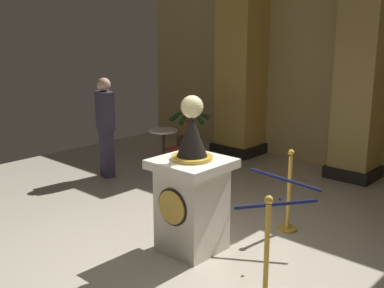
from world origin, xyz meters
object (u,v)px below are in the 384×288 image
Objects in this scene: pedestal_clock at (192,193)px; potted_palm_left at (189,142)px; cafe_chair_red at (184,145)px; bystander_guest at (106,125)px; cafe_table at (164,145)px; stanchion_far at (289,202)px; stanchion_near at (266,263)px.

potted_palm_left is (-2.61, 2.77, -0.33)m from pedestal_clock.
pedestal_clock reaches higher than cafe_chair_red.
potted_palm_left is 1.12× the size of cafe_chair_red.
potted_palm_left is at bearing 79.55° from bystander_guest.
potted_palm_left is 0.83m from cafe_table.
pedestal_clock is 2.43× the size of cafe_table.
potted_palm_left is at bearing 133.28° from pedestal_clock.
cafe_table is (-3.02, 0.76, 0.09)m from stanchion_far.
cafe_chair_red is (1.04, 0.83, -0.32)m from bystander_guest.
pedestal_clock is at bearing -44.80° from cafe_chair_red.
bystander_guest is 1.37m from cafe_chair_red.
bystander_guest reaches higher than cafe_chair_red.
pedestal_clock reaches higher than stanchion_near.
pedestal_clock is at bearing -46.72° from potted_palm_left.
cafe_chair_red is at bearing -51.16° from potted_palm_left.
stanchion_far is 3.51m from potted_palm_left.
pedestal_clock is 1.86× the size of cafe_chair_red.
stanchion_near is 0.95× the size of potted_palm_left.
cafe_chair_red is at bearing 38.48° from bystander_guest.
pedestal_clock is at bearing -113.86° from stanchion_far.
cafe_table is at bearing 148.63° from stanchion_near.
cafe_chair_red is (-1.89, 1.88, -0.11)m from pedestal_clock.
cafe_table is 0.61m from cafe_chair_red.
stanchion_far reaches higher than stanchion_near.
potted_palm_left is at bearing 99.09° from cafe_table.
stanchion_near is 4.37m from bystander_guest.
bystander_guest is at bearing 160.24° from pedestal_clock.
stanchion_far is (-0.66, 1.48, 0.01)m from stanchion_near.
pedestal_clock is 1.70× the size of stanchion_far.
cafe_table is at bearing -80.91° from potted_palm_left.
bystander_guest reaches higher than stanchion_near.
stanchion_near is 4.31m from cafe_table.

